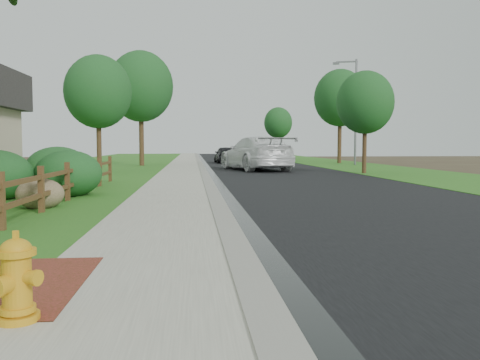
{
  "coord_description": "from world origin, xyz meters",
  "views": [
    {
      "loc": [
        -0.24,
        -6.46,
        1.57
      ],
      "look_at": [
        0.71,
        3.6,
        0.87
      ],
      "focal_mm": 38.0,
      "sensor_mm": 36.0,
      "label": 1
    }
  ],
  "objects": [
    {
      "name": "tree_mid_left",
      "position": [
        -3.9,
        31.24,
        5.77
      ],
      "size": [
        4.68,
        4.68,
        8.36
      ],
      "color": "#392217",
      "rests_on": "ground"
    },
    {
      "name": "white_suv",
      "position": [
        3.65,
        24.26,
        1.03
      ],
      "size": [
        4.36,
        7.43,
        2.02
      ],
      "primitive_type": "imported",
      "rotation": [
        0.0,
        0.0,
        3.37
      ],
      "color": "white",
      "rests_on": "road"
    },
    {
      "name": "tree_mid_right",
      "position": [
        12.02,
        34.92,
        5.42
      ],
      "size": [
        4.3,
        4.3,
        7.8
      ],
      "color": "#392217",
      "rests_on": "ground"
    },
    {
      "name": "dark_car_mid",
      "position": [
        2.59,
        36.47,
        0.73
      ],
      "size": [
        1.87,
        4.25,
        1.42
      ],
      "primitive_type": "imported",
      "rotation": [
        0.0,
        0.0,
        3.19
      ],
      "color": "black",
      "rests_on": "road"
    },
    {
      "name": "sidewalk",
      "position": [
        -0.9,
        35.0,
        0.05
      ],
      "size": [
        2.2,
        90.0,
        0.1
      ],
      "primitive_type": "cube",
      "color": "gray",
      "rests_on": "ground"
    },
    {
      "name": "curb",
      "position": [
        0.4,
        35.0,
        0.06
      ],
      "size": [
        0.4,
        90.0,
        0.12
      ],
      "primitive_type": "cube",
      "color": "gray",
      "rests_on": "ground"
    },
    {
      "name": "wet_gutter",
      "position": [
        0.75,
        35.0,
        0.02
      ],
      "size": [
        0.5,
        90.0,
        0.0
      ],
      "primitive_type": "cube",
      "color": "black",
      "rests_on": "road"
    },
    {
      "name": "shrub_c",
      "position": [
        -3.9,
        9.01,
        0.71
      ],
      "size": [
        2.04,
        2.04,
        1.41
      ],
      "primitive_type": "ellipsoid",
      "rotation": [
        0.0,
        0.0,
        -0.05
      ],
      "color": "#194720",
      "rests_on": "ground"
    },
    {
      "name": "road",
      "position": [
        4.6,
        35.0,
        0.01
      ],
      "size": [
        8.0,
        90.0,
        0.02
      ],
      "primitive_type": "cube",
      "color": "black",
      "rests_on": "ground"
    },
    {
      "name": "lawn_near",
      "position": [
        -8.0,
        35.0,
        0.02
      ],
      "size": [
        9.0,
        90.0,
        0.04
      ],
      "primitive_type": "cube",
      "color": "#27631C",
      "rests_on": "ground"
    },
    {
      "name": "fire_hydrant",
      "position": [
        -1.7,
        -2.15,
        0.45
      ],
      "size": [
        0.49,
        0.41,
        0.76
      ],
      "color": "gold",
      "rests_on": "sidewalk"
    },
    {
      "name": "tree_near_right",
      "position": [
        9.0,
        20.09,
        3.81
      ],
      "size": [
        3.06,
        3.06,
        5.51
      ],
      "color": "#392217",
      "rests_on": "ground"
    },
    {
      "name": "boulder",
      "position": [
        -3.9,
        6.14,
        0.38
      ],
      "size": [
        1.3,
        1.08,
        0.76
      ],
      "primitive_type": "ellipsoid",
      "rotation": [
        0.0,
        0.0,
        0.21
      ],
      "color": "brown",
      "rests_on": "ground"
    },
    {
      "name": "ranch_fence",
      "position": [
        -3.6,
        6.4,
        0.62
      ],
      "size": [
        0.12,
        16.92,
        1.1
      ],
      "color": "#472A17",
      "rests_on": "ground"
    },
    {
      "name": "verge_far",
      "position": [
        11.5,
        35.0,
        0.02
      ],
      "size": [
        6.0,
        90.0,
        0.04
      ],
      "primitive_type": "cube",
      "color": "#27631C",
      "rests_on": "ground"
    },
    {
      "name": "brick_patch",
      "position": [
        -2.2,
        -1.0,
        0.06
      ],
      "size": [
        1.6,
        2.4,
        0.11
      ],
      "primitive_type": "cube",
      "color": "brown",
      "rests_on": "ground"
    },
    {
      "name": "tree_near_left",
      "position": [
        -5.34,
        22.19,
        4.45
      ],
      "size": [
        3.65,
        3.65,
        6.48
      ],
      "color": "#392217",
      "rests_on": "ground"
    },
    {
      "name": "tree_far_right",
      "position": [
        9.0,
        47.62,
        3.9
      ],
      "size": [
        3.02,
        3.02,
        5.58
      ],
      "color": "#392217",
      "rests_on": "ground"
    },
    {
      "name": "dark_car_far",
      "position": [
        5.63,
        43.45,
        0.8
      ],
      "size": [
        1.87,
        4.79,
        1.55
      ],
      "primitive_type": "imported",
      "rotation": [
        0.0,
        0.0,
        -0.05
      ],
      "color": "black",
      "rests_on": "road"
    },
    {
      "name": "shrub_d",
      "position": [
        -5.06,
        12.34,
        0.75
      ],
      "size": [
        2.54,
        2.54,
        1.5
      ],
      "primitive_type": "ellipsoid",
      "rotation": [
        0.0,
        0.0,
        -0.17
      ],
      "color": "#194720",
      "rests_on": "ground"
    },
    {
      "name": "grass_strip",
      "position": [
        -2.8,
        35.0,
        0.03
      ],
      "size": [
        1.6,
        90.0,
        0.06
      ],
      "primitive_type": "cube",
      "color": "#27631C",
      "rests_on": "ground"
    },
    {
      "name": "ground",
      "position": [
        0.0,
        0.0,
        0.0
      ],
      "size": [
        120.0,
        120.0,
        0.0
      ],
      "primitive_type": "plane",
      "color": "#3A2D20"
    },
    {
      "name": "streetlight",
      "position": [
        11.86,
        30.82,
        4.49
      ],
      "size": [
        1.79,
        0.69,
        7.92
      ],
      "color": "slate",
      "rests_on": "ground"
    }
  ]
}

